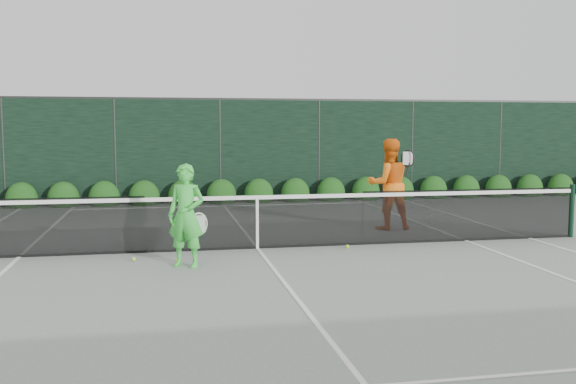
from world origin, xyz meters
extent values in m
plane|color=gray|center=(0.00, 0.00, 0.00)|extent=(80.00, 80.00, 0.00)
cylinder|color=black|center=(6.40, 0.00, 0.54)|extent=(0.10, 0.10, 1.07)
cube|color=black|center=(-4.20, 0.00, 0.51)|extent=(4.40, 0.01, 1.02)
cube|color=black|center=(0.00, 0.00, 0.48)|extent=(4.00, 0.01, 0.96)
cube|color=black|center=(4.20, 0.00, 0.51)|extent=(4.40, 0.01, 1.02)
cube|color=white|center=(0.00, 0.00, 0.94)|extent=(12.80, 0.03, 0.07)
cube|color=black|center=(0.00, 0.00, 0.02)|extent=(12.80, 0.02, 0.04)
cube|color=white|center=(0.00, 0.00, 0.46)|extent=(0.05, 0.03, 0.91)
imported|color=#3DD143|center=(-1.32, -1.27, 0.82)|extent=(0.71, 0.61, 1.64)
torus|color=beige|center=(-1.12, -1.17, 0.66)|extent=(0.30, 0.11, 0.30)
cylinder|color=black|center=(-1.12, -1.17, 0.42)|extent=(0.10, 0.03, 0.30)
imported|color=orange|center=(3.12, 1.68, 0.98)|extent=(0.96, 0.75, 1.97)
torus|color=black|center=(3.47, 1.48, 1.55)|extent=(0.25, 0.21, 0.30)
cylinder|color=black|center=(3.47, 1.48, 1.31)|extent=(0.10, 0.03, 0.30)
cube|color=white|center=(5.49, 0.00, 0.01)|extent=(0.06, 23.77, 0.01)
cube|color=white|center=(-4.12, 0.00, 0.01)|extent=(0.06, 23.77, 0.01)
cube|color=white|center=(4.12, 0.00, 0.01)|extent=(0.06, 23.77, 0.01)
cube|color=white|center=(0.00, 11.88, 0.01)|extent=(11.03, 0.06, 0.01)
cube|color=white|center=(0.00, 6.40, 0.01)|extent=(8.23, 0.06, 0.01)
cube|color=white|center=(0.00, 0.00, 0.01)|extent=(0.06, 12.80, 0.01)
cube|color=black|center=(0.00, 7.50, 1.50)|extent=(32.00, 0.06, 3.00)
cube|color=#262826|center=(0.00, 7.50, 3.03)|extent=(32.00, 0.06, 0.06)
cylinder|color=#262826|center=(-6.00, 7.50, 1.50)|extent=(0.08, 0.08, 3.00)
cylinder|color=#262826|center=(-3.00, 7.50, 1.50)|extent=(0.08, 0.08, 3.00)
cylinder|color=#262826|center=(0.00, 7.50, 1.50)|extent=(0.08, 0.08, 3.00)
cylinder|color=#262826|center=(3.00, 7.50, 1.50)|extent=(0.08, 0.08, 3.00)
cylinder|color=#262826|center=(6.00, 7.50, 1.50)|extent=(0.08, 0.08, 3.00)
cylinder|color=#262826|center=(9.00, 7.50, 1.50)|extent=(0.08, 0.08, 3.00)
ellipsoid|color=#133B10|center=(-5.50, 7.15, 0.23)|extent=(0.86, 0.65, 0.94)
ellipsoid|color=#133B10|center=(-4.40, 7.15, 0.23)|extent=(0.86, 0.65, 0.94)
ellipsoid|color=#133B10|center=(-3.30, 7.15, 0.23)|extent=(0.86, 0.65, 0.94)
ellipsoid|color=#133B10|center=(-2.20, 7.15, 0.23)|extent=(0.86, 0.65, 0.94)
ellipsoid|color=#133B10|center=(-1.10, 7.15, 0.23)|extent=(0.86, 0.65, 0.94)
ellipsoid|color=#133B10|center=(0.00, 7.15, 0.23)|extent=(0.86, 0.65, 0.94)
ellipsoid|color=#133B10|center=(1.10, 7.15, 0.23)|extent=(0.86, 0.65, 0.94)
ellipsoid|color=#133B10|center=(2.20, 7.15, 0.23)|extent=(0.86, 0.65, 0.94)
ellipsoid|color=#133B10|center=(3.30, 7.15, 0.23)|extent=(0.86, 0.65, 0.94)
ellipsoid|color=#133B10|center=(4.40, 7.15, 0.23)|extent=(0.86, 0.65, 0.94)
ellipsoid|color=#133B10|center=(5.50, 7.15, 0.23)|extent=(0.86, 0.65, 0.94)
ellipsoid|color=#133B10|center=(6.60, 7.15, 0.23)|extent=(0.86, 0.65, 0.94)
ellipsoid|color=#133B10|center=(7.70, 7.15, 0.23)|extent=(0.86, 0.65, 0.94)
ellipsoid|color=#133B10|center=(8.80, 7.15, 0.23)|extent=(0.86, 0.65, 0.94)
ellipsoid|color=#133B10|center=(9.90, 7.15, 0.23)|extent=(0.86, 0.65, 0.94)
ellipsoid|color=#133B10|center=(11.00, 7.15, 0.23)|extent=(0.86, 0.65, 0.94)
sphere|color=#C1E232|center=(1.63, -0.29, 0.03)|extent=(0.07, 0.07, 0.07)
sphere|color=#C1E232|center=(-1.39, 0.67, 0.03)|extent=(0.07, 0.07, 0.07)
sphere|color=#C1E232|center=(-2.18, -0.68, 0.03)|extent=(0.07, 0.07, 0.07)
sphere|color=#C1E232|center=(-1.46, -0.91, 0.03)|extent=(0.07, 0.07, 0.07)
camera|label=1|loc=(-1.68, -11.46, 2.23)|focal=40.00mm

